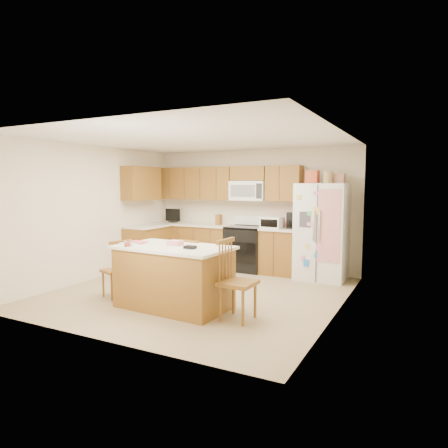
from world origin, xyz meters
The scene contains 9 objects.
ground centered at (0.00, 0.00, 0.00)m, with size 4.50×4.50×0.00m, color olive.
room_shell centered at (0.00, 0.00, 1.44)m, with size 4.60×4.60×2.52m.
cabinetry centered at (-0.98, 1.79, 0.91)m, with size 3.36×1.56×2.15m.
stove centered at (0.00, 1.94, 0.47)m, with size 0.76×0.65×1.13m.
refrigerator centered at (1.57, 1.87, 0.92)m, with size 0.90×0.79×2.04m.
island centered at (0.09, -0.84, 0.45)m, with size 1.70×1.05×0.99m.
windsor_chair_left centered at (-1.00, -0.81, 0.44)m, with size 0.49×0.50×0.92m.
windsor_chair_back centered at (0.08, -0.27, 0.44)m, with size 0.42×0.40×0.93m.
windsor_chair_right centered at (1.12, -0.90, 0.50)m, with size 0.45×0.47×1.07m.
Camera 1 is at (3.33, -5.53, 1.78)m, focal length 32.00 mm.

